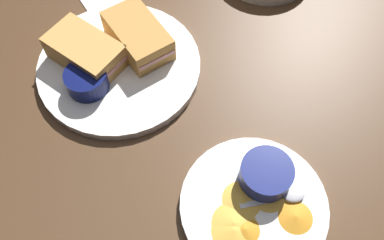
% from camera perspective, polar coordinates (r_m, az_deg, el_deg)
% --- Properties ---
extents(ground_plane, '(1.10, 1.10, 0.03)m').
position_cam_1_polar(ground_plane, '(0.75, -4.50, 5.38)').
color(ground_plane, '#4C331E').
extents(plate_sandwich_main, '(0.29, 0.29, 0.02)m').
position_cam_1_polar(plate_sandwich_main, '(0.75, -9.97, 7.30)').
color(plate_sandwich_main, white).
rests_on(plate_sandwich_main, ground_plane).
extents(sandwich_half_near, '(0.15, 0.11, 0.05)m').
position_cam_1_polar(sandwich_half_near, '(0.75, -7.46, 11.45)').
color(sandwich_half_near, '#C68C42').
rests_on(sandwich_half_near, plate_sandwich_main).
extents(sandwich_half_far, '(0.15, 0.14, 0.05)m').
position_cam_1_polar(sandwich_half_far, '(0.75, -14.46, 9.13)').
color(sandwich_half_far, tan).
rests_on(sandwich_half_far, plate_sandwich_main).
extents(ramekin_dark_sauce, '(0.07, 0.07, 0.04)m').
position_cam_1_polar(ramekin_dark_sauce, '(0.72, -14.38, 5.66)').
color(ramekin_dark_sauce, '#0C144C').
rests_on(ramekin_dark_sauce, plate_sandwich_main).
extents(spoon_by_dark_ramekin, '(0.05, 0.10, 0.01)m').
position_cam_1_polar(spoon_by_dark_ramekin, '(0.74, -10.52, 7.33)').
color(spoon_by_dark_ramekin, silver).
rests_on(spoon_by_dark_ramekin, plate_sandwich_main).
extents(plate_chips_companion, '(0.22, 0.22, 0.02)m').
position_cam_1_polar(plate_chips_companion, '(0.63, 8.48, -11.61)').
color(plate_chips_companion, white).
rests_on(plate_chips_companion, ground_plane).
extents(ramekin_light_gravy, '(0.08, 0.08, 0.04)m').
position_cam_1_polar(ramekin_light_gravy, '(0.62, 10.17, -7.34)').
color(ramekin_light_gravy, navy).
rests_on(ramekin_light_gravy, plate_chips_companion).
extents(spoon_by_gravy_ramekin, '(0.02, 0.10, 0.01)m').
position_cam_1_polar(spoon_by_gravy_ramekin, '(0.63, 12.78, -10.32)').
color(spoon_by_gravy_ramekin, silver).
rests_on(spoon_by_gravy_ramekin, plate_chips_companion).
extents(plantain_chip_scatter, '(0.12, 0.16, 0.01)m').
position_cam_1_polar(plantain_chip_scatter, '(0.61, 8.08, -12.78)').
color(plantain_chip_scatter, gold).
rests_on(plantain_chip_scatter, plate_chips_companion).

